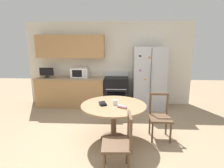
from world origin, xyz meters
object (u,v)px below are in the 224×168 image
at_px(microwave, 80,73).
at_px(dining_chair_right, 160,118).
at_px(countertop_tv, 47,72).
at_px(oven_range, 116,92).
at_px(dining_chair_near, 118,145).
at_px(candle_glass, 115,102).
at_px(refrigerator, 149,78).
at_px(wallet, 103,104).

bearing_deg(microwave, dining_chair_right, -43.48).
bearing_deg(microwave, countertop_tv, -178.22).
xyz_separation_m(oven_range, countertop_tv, (-2.17, 0.03, 0.60)).
distance_m(oven_range, countertop_tv, 2.25).
xyz_separation_m(dining_chair_near, candle_glass, (-0.08, 0.93, 0.34)).
height_order(microwave, dining_chair_right, microwave).
distance_m(countertop_tv, dining_chair_right, 3.70).
height_order(oven_range, countertop_tv, countertop_tv).
xyz_separation_m(refrigerator, countertop_tv, (-3.13, 0.07, 0.15)).
relative_size(oven_range, dining_chair_right, 1.20).
xyz_separation_m(dining_chair_right, dining_chair_near, (-0.82, -1.04, 0.00)).
bearing_deg(candle_glass, dining_chair_near, -85.16).
bearing_deg(dining_chair_near, dining_chair_right, -41.16).
bearing_deg(oven_range, countertop_tv, 179.16).
xyz_separation_m(oven_range, candle_glass, (0.03, -2.00, 0.30)).
xyz_separation_m(candle_glass, wallet, (-0.23, -0.06, -0.01)).
distance_m(microwave, wallet, 2.34).
bearing_deg(oven_range, dining_chair_right, -63.84).
xyz_separation_m(countertop_tv, wallet, (1.97, -2.09, -0.31)).
bearing_deg(candle_glass, refrigerator, 64.62).
relative_size(dining_chair_right, wallet, 5.28).
relative_size(oven_range, microwave, 2.11).
bearing_deg(countertop_tv, candle_glass, -42.71).
bearing_deg(refrigerator, dining_chair_right, -91.14).
height_order(oven_range, dining_chair_near, oven_range).
height_order(dining_chair_right, candle_glass, dining_chair_right).
bearing_deg(dining_chair_right, candle_glass, 7.51).
bearing_deg(oven_range, candle_glass, -89.07).
xyz_separation_m(oven_range, microwave, (-1.13, 0.06, 0.58)).
distance_m(refrigerator, wallet, 2.34).
height_order(oven_range, dining_chair_right, oven_range).
bearing_deg(candle_glass, dining_chair_right, 7.18).
bearing_deg(wallet, candle_glass, 14.83).
bearing_deg(candle_glass, wallet, -165.17).
bearing_deg(countertop_tv, oven_range, -0.84).
distance_m(dining_chair_right, candle_glass, 0.96).
height_order(countertop_tv, wallet, countertop_tv).
height_order(candle_glass, wallet, candle_glass).
relative_size(refrigerator, microwave, 3.59).
xyz_separation_m(countertop_tv, dining_chair_near, (2.28, -2.96, -0.63)).
bearing_deg(dining_chair_right, oven_range, -63.50).
distance_m(refrigerator, oven_range, 1.06).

